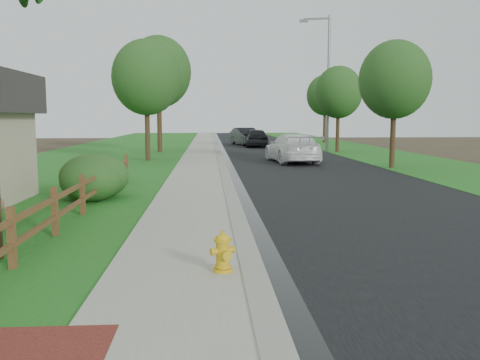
{
  "coord_description": "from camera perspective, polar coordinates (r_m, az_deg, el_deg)",
  "views": [
    {
      "loc": [
        -0.31,
        -5.68,
        2.56
      ],
      "look_at": [
        0.4,
        5.81,
        1.15
      ],
      "focal_mm": 38.0,
      "sensor_mm": 36.0,
      "label": 1
    }
  ],
  "objects": [
    {
      "name": "fire_hydrant",
      "position": [
        8.23,
        -1.95,
        -8.14
      ],
      "size": [
        0.45,
        0.37,
        0.68
      ],
      "color": "gold",
      "rests_on": "sidewalk"
    },
    {
      "name": "white_suv",
      "position": [
        29.27,
        5.88,
        3.6
      ],
      "size": [
        2.81,
        5.84,
        1.64
      ],
      "primitive_type": "imported",
      "rotation": [
        0.0,
        0.0,
        3.23
      ],
      "color": "white",
      "rests_on": "road"
    },
    {
      "name": "lawn_near",
      "position": [
        41.48,
        -14.26,
        3.28
      ],
      "size": [
        9.0,
        90.0,
        0.04
      ],
      "primitive_type": "cube",
      "color": "#1B5117",
      "rests_on": "ground"
    },
    {
      "name": "shrub_d",
      "position": [
        16.58,
        -16.03,
        0.39
      ],
      "size": [
        2.32,
        2.32,
        1.46
      ],
      "primitive_type": "ellipsoid",
      "rotation": [
        0.0,
        0.0,
        -0.09
      ],
      "color": "#1A4418",
      "rests_on": "ground"
    },
    {
      "name": "streetlight",
      "position": [
        39.32,
        9.62,
        11.51
      ],
      "size": [
        2.3,
        0.76,
        10.08
      ],
      "color": "gray",
      "rests_on": "ground"
    },
    {
      "name": "ground",
      "position": [
        6.24,
        -0.38,
        -17.24
      ],
      "size": [
        120.0,
        120.0,
        0.0
      ],
      "primitive_type": "plane",
      "color": "#372B1E"
    },
    {
      "name": "tree_mid_left",
      "position": [
        38.19,
        -9.14,
        11.87
      ],
      "size": [
        4.75,
        4.75,
        8.49
      ],
      "color": "#332614",
      "rests_on": "ground"
    },
    {
      "name": "tree_mid_right",
      "position": [
        38.64,
        11.0,
        9.63
      ],
      "size": [
        3.51,
        3.51,
        6.36
      ],
      "color": "#332614",
      "rests_on": "ground"
    },
    {
      "name": "verge_far",
      "position": [
        42.44,
        12.63,
        3.41
      ],
      "size": [
        6.0,
        90.0,
        0.04
      ],
      "primitive_type": "cube",
      "color": "#1B5117",
      "rests_on": "ground"
    },
    {
      "name": "road",
      "position": [
        41.06,
        3.32,
        3.44
      ],
      "size": [
        8.0,
        90.0,
        0.02
      ],
      "primitive_type": "cube",
      "color": "black",
      "rests_on": "ground"
    },
    {
      "name": "curb",
      "position": [
        40.77,
        -2.56,
        3.49
      ],
      "size": [
        0.4,
        90.0,
        0.12
      ],
      "primitive_type": "cube",
      "color": "gray",
      "rests_on": "ground"
    },
    {
      "name": "wet_gutter",
      "position": [
        40.78,
        -2.07,
        3.43
      ],
      "size": [
        0.5,
        90.0,
        0.0
      ],
      "primitive_type": "cube",
      "color": "black",
      "rests_on": "road"
    },
    {
      "name": "shrub_c",
      "position": [
        16.11,
        -16.4,
        -0.04
      ],
      "size": [
        2.14,
        2.14,
        1.33
      ],
      "primitive_type": "ellipsoid",
      "rotation": [
        0.0,
        0.0,
        0.18
      ],
      "color": "#1A4418",
      "rests_on": "ground"
    },
    {
      "name": "tree_near_left",
      "position": [
        30.63,
        -10.48,
        11.24
      ],
      "size": [
        4.01,
        4.01,
        7.1
      ],
      "color": "#332614",
      "rests_on": "ground"
    },
    {
      "name": "sidewalk",
      "position": [
        40.77,
        -4.39,
        3.46
      ],
      "size": [
        2.2,
        90.0,
        0.1
      ],
      "primitive_type": "cube",
      "color": "gray",
      "rests_on": "ground"
    },
    {
      "name": "ranch_fence",
      "position": [
        12.67,
        -18.56,
        -2.19
      ],
      "size": [
        0.12,
        16.92,
        1.1
      ],
      "color": "#452C17",
      "rests_on": "ground"
    },
    {
      "name": "tree_far_right",
      "position": [
        52.4,
        9.53,
        9.35
      ],
      "size": [
        3.71,
        3.71,
        6.85
      ],
      "color": "#332614",
      "rests_on": "ground"
    },
    {
      "name": "dark_car_mid",
      "position": [
        44.59,
        1.75,
        4.78
      ],
      "size": [
        1.98,
        4.8,
        1.63
      ],
      "primitive_type": "imported",
      "rotation": [
        0.0,
        0.0,
        3.16
      ],
      "color": "black",
      "rests_on": "road"
    },
    {
      "name": "grass_strip",
      "position": [
        40.84,
        -7.06,
        3.4
      ],
      "size": [
        1.6,
        90.0,
        0.06
      ],
      "primitive_type": "cube",
      "color": "#1B5117",
      "rests_on": "ground"
    },
    {
      "name": "dark_car_far",
      "position": [
        47.62,
        0.65,
        4.92
      ],
      "size": [
        2.94,
        5.17,
        1.61
      ],
      "primitive_type": "imported",
      "rotation": [
        0.0,
        0.0,
        0.27
      ],
      "color": "black",
      "rests_on": "road"
    },
    {
      "name": "tree_near_right",
      "position": [
        26.92,
        16.99,
        10.7
      ],
      "size": [
        3.56,
        3.56,
        6.41
      ],
      "color": "#332614",
      "rests_on": "ground"
    }
  ]
}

